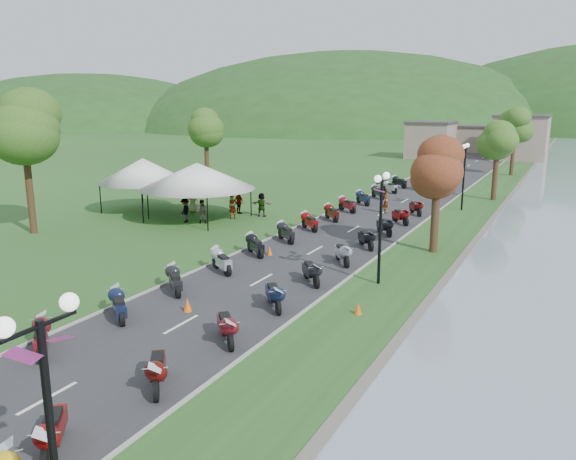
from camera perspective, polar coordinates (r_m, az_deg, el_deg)
The scene contains 14 objects.
road at distance 47.96m, azimuth 11.76°, elevation 2.91°, with size 7.00×120.00×0.02m, color #313134.
hills_backdrop at distance 206.12m, azimuth 24.14°, elevation 9.56°, with size 360.00×120.00×76.00m, color #285621, non-canonical shape.
far_building at distance 91.91m, azimuth 18.36°, elevation 8.77°, with size 18.00×16.00×5.00m, color gray.
moto_row_left at distance 33.19m, azimuth -0.31°, elevation -0.27°, with size 2.60×50.32×1.10m, color #331411, non-canonical shape.
moto_row_right at distance 27.25m, azimuth 4.03°, elevation -3.25°, with size 2.60×34.75×1.10m, color #331411, non-canonical shape.
streetlamp_near at distance 10.68m, azimuth -22.77°, elevation -19.97°, with size 1.40×1.40×5.00m, color black, non-canonical shape.
vendor_tent_main at distance 39.72m, azimuth -9.15°, elevation 3.89°, with size 5.38×5.38×4.00m, color white, non-canonical shape.
vendor_tent_side at distance 43.73m, azimuth -14.41°, elevation 4.47°, with size 4.52×4.52×4.00m, color white, non-canonical shape.
tree_park_left at distance 38.30m, azimuth -25.13°, elevation 7.52°, with size 3.83×3.83×10.65m, color #437125, non-canonical shape.
tree_lakeside at distance 31.37m, azimuth 14.88°, elevation 4.20°, with size 2.59×2.59×7.20m, color #437125, non-canonical shape.
pedestrian_a at distance 39.97m, azimuth -5.62°, elevation 1.13°, with size 0.64×0.47×1.75m, color slate.
pedestrian_b at distance 38.84m, azimuth -8.73°, elevation 0.70°, with size 0.79×0.44×1.63m, color slate.
pedestrian_c at distance 39.35m, azimuth -10.39°, elevation 0.79°, with size 1.07×0.44×1.66m, color slate.
traffic_cone_near at distance 22.69m, azimuth -10.18°, elevation -7.52°, with size 0.35×0.35×0.55m, color #F2590C.
Camera 1 is at (12.52, -5.58, 8.12)m, focal length 35.00 mm.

